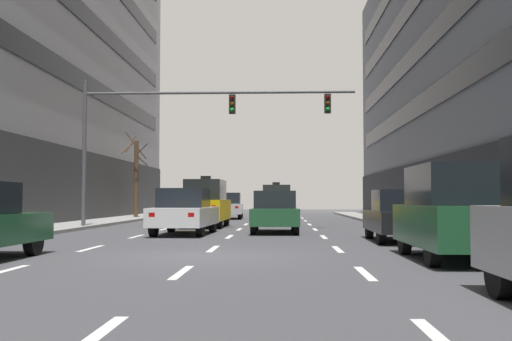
{
  "coord_description": "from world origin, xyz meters",
  "views": [
    {
      "loc": [
        1.78,
        -13.62,
        1.32
      ],
      "look_at": [
        0.8,
        10.12,
        2.46
      ],
      "focal_mm": 41.5,
      "sensor_mm": 36.0,
      "label": 1
    }
  ],
  "objects_px": {
    "taxi_driving_5": "(181,206)",
    "car_parked_1": "(453,213)",
    "car_parked_2": "(400,216)",
    "taxi_driving_1": "(276,203)",
    "taxi_driving_2": "(206,204)",
    "car_driving_0": "(185,212)",
    "car_driving_4": "(228,206)",
    "traffic_signal_0": "(181,120)",
    "street_tree_0": "(136,176)",
    "car_driving_6": "(275,212)"
  },
  "relations": [
    {
      "from": "taxi_driving_5",
      "to": "car_parked_1",
      "type": "height_order",
      "value": "car_parked_1"
    },
    {
      "from": "taxi_driving_5",
      "to": "car_parked_2",
      "type": "bearing_deg",
      "value": -63.85
    },
    {
      "from": "taxi_driving_1",
      "to": "taxi_driving_2",
      "type": "distance_m",
      "value": 9.03
    },
    {
      "from": "car_driving_0",
      "to": "taxi_driving_2",
      "type": "bearing_deg",
      "value": 89.44
    },
    {
      "from": "car_driving_4",
      "to": "car_parked_2",
      "type": "relative_size",
      "value": 1.08
    },
    {
      "from": "taxi_driving_1",
      "to": "car_driving_4",
      "type": "relative_size",
      "value": 0.97
    },
    {
      "from": "car_driving_4",
      "to": "traffic_signal_0",
      "type": "bearing_deg",
      "value": -93.98
    },
    {
      "from": "taxi_driving_5",
      "to": "street_tree_0",
      "type": "relative_size",
      "value": 0.83
    },
    {
      "from": "street_tree_0",
      "to": "traffic_signal_0",
      "type": "bearing_deg",
      "value": -67.84
    },
    {
      "from": "car_driving_0",
      "to": "taxi_driving_2",
      "type": "distance_m",
      "value": 5.69
    },
    {
      "from": "traffic_signal_0",
      "to": "street_tree_0",
      "type": "distance_m",
      "value": 13.54
    },
    {
      "from": "car_driving_4",
      "to": "car_parked_2",
      "type": "height_order",
      "value": "car_driving_4"
    },
    {
      "from": "taxi_driving_1",
      "to": "car_parked_2",
      "type": "distance_m",
      "value": 17.86
    },
    {
      "from": "traffic_signal_0",
      "to": "taxi_driving_2",
      "type": "bearing_deg",
      "value": 61.38
    },
    {
      "from": "car_driving_0",
      "to": "traffic_signal_0",
      "type": "xyz_separation_m",
      "value": [
        -0.84,
        4.05,
        3.98
      ]
    },
    {
      "from": "taxi_driving_1",
      "to": "car_driving_4",
      "type": "bearing_deg",
      "value": 136.16
    },
    {
      "from": "car_driving_4",
      "to": "car_parked_1",
      "type": "relative_size",
      "value": 1.09
    },
    {
      "from": "car_driving_6",
      "to": "street_tree_0",
      "type": "bearing_deg",
      "value": 121.34
    },
    {
      "from": "car_parked_2",
      "to": "street_tree_0",
      "type": "xyz_separation_m",
      "value": [
        -13.15,
        19.73,
        2.0
      ]
    },
    {
      "from": "street_tree_0",
      "to": "taxi_driving_2",
      "type": "bearing_deg",
      "value": -61.09
    },
    {
      "from": "car_driving_0",
      "to": "car_driving_4",
      "type": "xyz_separation_m",
      "value": [
        0.08,
        17.21,
        0.01
      ]
    },
    {
      "from": "car_driving_4",
      "to": "car_driving_0",
      "type": "bearing_deg",
      "value": -90.26
    },
    {
      "from": "taxi_driving_1",
      "to": "taxi_driving_2",
      "type": "bearing_deg",
      "value": -111.01
    },
    {
      "from": "taxi_driving_2",
      "to": "car_parked_2",
      "type": "distance_m",
      "value": 11.52
    },
    {
      "from": "car_parked_1",
      "to": "taxi_driving_2",
      "type": "bearing_deg",
      "value": 116.31
    },
    {
      "from": "taxi_driving_2",
      "to": "taxi_driving_5",
      "type": "relative_size",
      "value": 1.01
    },
    {
      "from": "car_driving_6",
      "to": "traffic_signal_0",
      "type": "relative_size",
      "value": 0.36
    },
    {
      "from": "taxi_driving_5",
      "to": "taxi_driving_1",
      "type": "bearing_deg",
      "value": -30.41
    },
    {
      "from": "taxi_driving_5",
      "to": "car_driving_6",
      "type": "bearing_deg",
      "value": -68.7
    },
    {
      "from": "taxi_driving_1",
      "to": "taxi_driving_2",
      "type": "relative_size",
      "value": 0.98
    },
    {
      "from": "car_parked_2",
      "to": "street_tree_0",
      "type": "bearing_deg",
      "value": 123.68
    },
    {
      "from": "car_driving_0",
      "to": "taxi_driving_1",
      "type": "xyz_separation_m",
      "value": [
        3.29,
        14.12,
        0.23
      ]
    },
    {
      "from": "car_driving_6",
      "to": "taxi_driving_2",
      "type": "bearing_deg",
      "value": 126.84
    },
    {
      "from": "taxi_driving_1",
      "to": "traffic_signal_0",
      "type": "relative_size",
      "value": 0.37
    },
    {
      "from": "car_driving_6",
      "to": "traffic_signal_0",
      "type": "height_order",
      "value": "traffic_signal_0"
    },
    {
      "from": "car_parked_1",
      "to": "car_driving_4",
      "type": "bearing_deg",
      "value": 105.4
    },
    {
      "from": "car_parked_1",
      "to": "car_parked_2",
      "type": "relative_size",
      "value": 0.98
    },
    {
      "from": "taxi_driving_2",
      "to": "car_parked_1",
      "type": "relative_size",
      "value": 1.08
    },
    {
      "from": "taxi_driving_1",
      "to": "street_tree_0",
      "type": "xyz_separation_m",
      "value": [
        -9.18,
        2.33,
        1.72
      ]
    },
    {
      "from": "car_driving_0",
      "to": "car_parked_2",
      "type": "height_order",
      "value": "car_driving_0"
    },
    {
      "from": "taxi_driving_1",
      "to": "taxi_driving_5",
      "type": "bearing_deg",
      "value": 149.59
    },
    {
      "from": "car_parked_2",
      "to": "taxi_driving_2",
      "type": "bearing_deg",
      "value": 128.77
    },
    {
      "from": "taxi_driving_1",
      "to": "taxi_driving_5",
      "type": "distance_m",
      "value": 7.45
    },
    {
      "from": "car_driving_0",
      "to": "street_tree_0",
      "type": "height_order",
      "value": "street_tree_0"
    },
    {
      "from": "taxi_driving_2",
      "to": "traffic_signal_0",
      "type": "height_order",
      "value": "traffic_signal_0"
    },
    {
      "from": "taxi_driving_1",
      "to": "car_driving_4",
      "type": "height_order",
      "value": "taxi_driving_1"
    },
    {
      "from": "taxi_driving_5",
      "to": "car_driving_6",
      "type": "relative_size",
      "value": 1.04
    },
    {
      "from": "street_tree_0",
      "to": "car_driving_0",
      "type": "bearing_deg",
      "value": -70.31
    },
    {
      "from": "taxi_driving_1",
      "to": "car_parked_1",
      "type": "xyz_separation_m",
      "value": [
        3.97,
        -23.01,
        -0.05
      ]
    },
    {
      "from": "car_driving_0",
      "to": "car_parked_2",
      "type": "bearing_deg",
      "value": -24.34
    }
  ]
}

